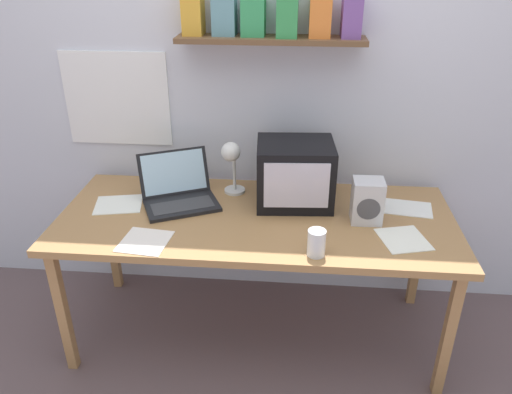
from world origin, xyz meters
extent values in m
plane|color=#665355|center=(0.00, 0.00, 0.00)|extent=(12.00, 12.00, 0.00)
cube|color=silver|center=(0.00, 0.47, 1.30)|extent=(5.60, 0.06, 2.60)
cube|color=white|center=(-0.78, 0.44, 1.14)|extent=(0.56, 0.01, 0.50)
cube|color=brown|center=(0.04, 0.35, 1.47)|extent=(0.89, 0.18, 0.02)
cube|color=gold|center=(-0.33, 0.38, 1.59)|extent=(0.09, 0.12, 0.21)
cube|color=#5E919D|center=(-0.18, 0.38, 1.58)|extent=(0.11, 0.12, 0.20)
cube|color=#339657|center=(-0.05, 0.38, 1.56)|extent=(0.11, 0.13, 0.16)
cube|color=#34914D|center=(0.11, 0.36, 1.61)|extent=(0.10, 0.15, 0.25)
cube|color=orange|center=(0.26, 0.37, 1.57)|extent=(0.10, 0.14, 0.17)
cube|color=#754C98|center=(0.41, 0.37, 1.58)|extent=(0.09, 0.14, 0.19)
cube|color=#A97B4A|center=(0.00, 0.00, 0.70)|extent=(1.88, 0.79, 0.03)
cube|color=#A97B4A|center=(-0.88, -0.33, 0.34)|extent=(0.04, 0.05, 0.68)
cube|color=#A97B4A|center=(0.88, -0.33, 0.34)|extent=(0.04, 0.05, 0.68)
cube|color=#A97B4A|center=(-0.88, 0.33, 0.34)|extent=(0.04, 0.05, 0.68)
cube|color=#A97B4A|center=(0.88, 0.33, 0.34)|extent=(0.04, 0.05, 0.68)
cube|color=black|center=(0.18, 0.16, 0.87)|extent=(0.39, 0.33, 0.31)
cube|color=silver|center=(0.19, 0.01, 0.88)|extent=(0.30, 0.03, 0.22)
cube|color=black|center=(-0.37, 0.05, 0.72)|extent=(0.41, 0.35, 0.02)
cube|color=#38383A|center=(-0.36, 0.04, 0.73)|extent=(0.32, 0.24, 0.00)
cube|color=black|center=(-0.43, 0.19, 0.84)|extent=(0.35, 0.22, 0.22)
cube|color=#AFD4E9|center=(-0.43, 0.19, 0.84)|extent=(0.32, 0.20, 0.19)
cylinder|color=silver|center=(-0.13, 0.25, 0.72)|extent=(0.11, 0.11, 0.01)
cylinder|color=silver|center=(-0.13, 0.25, 0.85)|extent=(0.02, 0.02, 0.23)
sphere|color=silver|center=(-0.14, 0.19, 0.96)|extent=(0.10, 0.10, 0.10)
cylinder|color=white|center=(0.28, -0.31, 0.77)|extent=(0.08, 0.08, 0.12)
cylinder|color=#CC3D47|center=(0.28, -0.31, 0.76)|extent=(0.07, 0.07, 0.08)
cube|color=silver|center=(0.51, 0.00, 0.82)|extent=(0.14, 0.12, 0.21)
cylinder|color=#4C4C51|center=(0.51, -0.06, 0.81)|extent=(0.11, 0.01, 0.11)
cube|color=white|center=(0.73, 0.14, 0.72)|extent=(0.26, 0.20, 0.00)
cube|color=white|center=(0.66, -0.16, 0.72)|extent=(0.24, 0.25, 0.00)
cube|color=white|center=(-0.69, 0.05, 0.72)|extent=(0.26, 0.24, 0.00)
cube|color=white|center=(-0.46, -0.28, 0.72)|extent=(0.22, 0.23, 0.00)
camera|label=1|loc=(0.19, -2.07, 1.88)|focal=35.00mm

